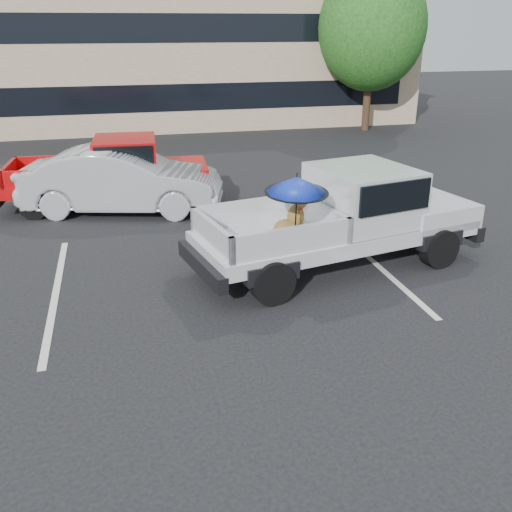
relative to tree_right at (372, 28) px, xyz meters
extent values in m
plane|color=black|center=(-9.00, -16.00, -4.21)|extent=(90.00, 90.00, 0.00)
cube|color=silver|center=(-12.00, -14.00, -4.21)|extent=(0.12, 5.00, 0.01)
cube|color=silver|center=(-6.00, -14.00, -4.21)|extent=(0.12, 5.00, 0.01)
cube|color=tan|center=(-7.00, 5.00, -1.21)|extent=(20.00, 8.00, 6.00)
cube|color=black|center=(-7.00, 1.02, -2.71)|extent=(18.00, 0.08, 1.10)
cube|color=black|center=(-7.00, 1.02, -0.01)|extent=(18.00, 0.08, 1.10)
cylinder|color=#332114|center=(0.00, 0.00, -2.84)|extent=(0.32, 0.32, 2.73)
ellipsoid|color=#154614|center=(0.00, 0.00, 0.01)|extent=(4.46, 4.46, 5.13)
cylinder|color=#332114|center=(-3.00, 8.00, -2.78)|extent=(0.32, 0.32, 2.86)
ellipsoid|color=#154614|center=(-3.00, 8.00, 0.21)|extent=(4.68, 4.68, 5.38)
cylinder|color=black|center=(-8.42, -15.28, -3.83)|extent=(0.80, 0.43, 0.76)
cylinder|color=black|center=(-8.80, -13.48, -3.83)|extent=(0.80, 0.43, 0.76)
cylinder|color=black|center=(-4.90, -14.54, -3.83)|extent=(0.80, 0.43, 0.76)
cylinder|color=black|center=(-5.28, -12.74, -3.83)|extent=(0.80, 0.43, 0.76)
cube|color=silver|center=(-6.80, -14.00, -3.54)|extent=(5.67, 2.99, 0.28)
cube|color=silver|center=(-4.85, -13.59, -3.33)|extent=(1.87, 2.19, 0.46)
cube|color=black|center=(-4.11, -13.43, -3.71)|extent=(0.60, 1.96, 0.30)
cube|color=black|center=(-9.49, -14.57, -3.71)|extent=(0.58, 1.95, 0.28)
cube|color=silver|center=(-6.27, -13.89, -2.86)|extent=(2.00, 2.14, 1.05)
cube|color=black|center=(-6.27, -13.89, -2.66)|extent=(1.87, 2.21, 0.55)
cube|color=black|center=(-8.22, -14.30, -3.48)|extent=(2.63, 2.28, 0.10)
cube|color=silver|center=(-8.40, -13.45, -3.18)|extent=(2.27, 0.57, 0.50)
cube|color=silver|center=(-8.04, -15.15, -3.18)|extent=(2.27, 0.57, 0.50)
cube|color=silver|center=(-9.30, -14.53, -3.18)|extent=(0.48, 1.82, 0.50)
cube|color=silver|center=(-7.15, -14.07, -3.18)|extent=(0.48, 1.82, 0.50)
ellipsoid|color=brown|center=(-7.88, -14.28, -3.26)|extent=(0.57, 0.51, 0.33)
cylinder|color=brown|center=(-7.60, -14.30, -3.30)|extent=(0.07, 0.07, 0.25)
cylinder|color=brown|center=(-7.63, -14.14, -3.30)|extent=(0.07, 0.07, 0.25)
ellipsoid|color=brown|center=(-7.71, -14.24, -3.06)|extent=(0.36, 0.34, 0.44)
cylinder|color=red|center=(-7.69, -14.24, -2.91)|extent=(0.22, 0.22, 0.04)
sphere|color=brown|center=(-7.62, -14.22, -2.81)|extent=(0.24, 0.24, 0.24)
cone|color=black|center=(-7.49, -14.20, -2.83)|extent=(0.18, 0.14, 0.11)
cone|color=black|center=(-7.62, -14.29, -2.69)|extent=(0.08, 0.08, 0.12)
cone|color=black|center=(-7.65, -14.17, -2.69)|extent=(0.08, 0.08, 0.12)
cylinder|color=brown|center=(-8.06, -14.32, -3.37)|extent=(0.29, 0.05, 0.10)
cylinder|color=black|center=(-7.84, -14.66, -2.90)|extent=(0.02, 0.10, 1.05)
cone|color=#142BB3|center=(-7.84, -14.66, -2.36)|extent=(1.10, 1.12, 0.36)
cylinder|color=black|center=(-7.84, -14.66, -2.20)|extent=(0.02, 0.02, 0.10)
cylinder|color=black|center=(-7.84, -14.66, -2.49)|extent=(1.10, 1.10, 0.09)
cylinder|color=black|center=(-12.79, -9.60, -3.86)|extent=(0.71, 0.30, 0.70)
cylinder|color=black|center=(-12.68, -7.91, -3.86)|extent=(0.71, 0.30, 0.70)
cylinder|color=black|center=(-9.49, -9.82, -3.86)|extent=(0.71, 0.30, 0.70)
cylinder|color=black|center=(-9.38, -8.13, -3.86)|extent=(0.71, 0.30, 0.70)
cube|color=#B70A0C|center=(-11.04, -8.87, -3.59)|extent=(5.05, 2.09, 0.26)
cube|color=#B70A0C|center=(-9.21, -8.99, -3.40)|extent=(1.49, 1.85, 0.42)
cube|color=black|center=(-8.52, -9.03, -3.75)|extent=(0.30, 1.81, 0.28)
cube|color=black|center=(-13.56, -8.70, -3.75)|extent=(0.28, 1.81, 0.26)
cube|color=#B70A0C|center=(-10.54, -8.90, -2.97)|extent=(1.62, 1.79, 0.96)
cube|color=black|center=(-10.54, -8.90, -2.79)|extent=(1.49, 1.87, 0.50)
cube|color=black|center=(-12.37, -8.78, -3.54)|extent=(2.22, 1.83, 0.09)
cube|color=#B70A0C|center=(-12.31, -7.98, -3.26)|extent=(2.11, 0.23, 0.46)
cube|color=#B70A0C|center=(-12.42, -9.58, -3.26)|extent=(2.11, 0.23, 0.46)
cube|color=#B70A0C|center=(-13.37, -8.71, -3.26)|extent=(0.20, 1.69, 0.46)
cube|color=#B70A0C|center=(-11.36, -8.85, -3.26)|extent=(0.20, 1.69, 0.46)
imported|color=#ADAEB4|center=(-10.67, -9.50, -3.41)|extent=(5.10, 2.84, 1.59)
camera|label=1|loc=(-10.73, -23.56, 0.16)|focal=40.00mm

